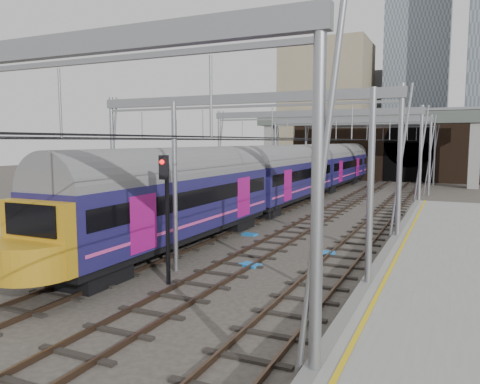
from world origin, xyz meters
The scene contains 15 objects.
ground centered at (0.00, 0.00, 0.00)m, with size 160.00×160.00×0.00m, color #38332D.
platform_left centered at (-10.18, 2.50, 0.55)m, with size 4.32×55.00×1.12m.
platform_right centered at (10.18, -1.50, 0.55)m, with size 4.32×47.00×1.12m.
tracks centered at (0.00, 15.00, 0.02)m, with size 14.40×80.00×0.22m.
overhead_line centered at (0.00, 21.49, 6.57)m, with size 16.80×80.00×8.00m.
retaining_wall centered at (1.40, 51.93, 4.33)m, with size 28.00×2.75×9.00m.
overbridge centered at (0.00, 46.00, 7.27)m, with size 28.00×3.00×9.25m.
city_skyline centered at (2.73, 70.48, 17.09)m, with size 37.50×27.50×60.00m.
train_main centered at (-2.00, 31.32, 2.62)m, with size 3.02×69.68×5.12m.
train_second centered at (-6.00, 24.23, 2.38)m, with size 2.63×45.61×4.58m.
signal_near_left centered at (-2.56, 3.29, 3.19)m, with size 0.39×0.47×5.09m.
signal_near_centre centered at (0.77, 0.20, 3.09)m, with size 0.39×0.47×4.91m.
equip_cover_a centered at (2.57, 3.94, 0.05)m, with size 0.87×0.61×0.10m, color blue.
equip_cover_b centered at (-0.13, 10.08, 0.05)m, with size 0.82×0.58×0.10m, color blue.
equip_cover_c centered at (4.99, 7.41, 0.06)m, with size 0.97×0.68×0.11m, color blue.
Camera 1 is at (10.46, -14.32, 5.42)m, focal length 35.00 mm.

